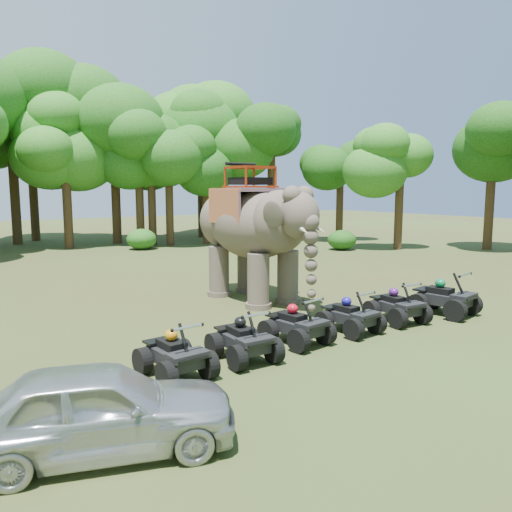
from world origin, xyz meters
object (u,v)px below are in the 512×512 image
object	(u,v)px
atv_3	(350,311)
atv_5	(445,293)
atv_1	(243,334)
atv_2	(297,320)
elephant	(252,232)
atv_0	(175,348)
atv_4	(397,301)
parked_car	(99,409)

from	to	relation	value
atv_3	atv_5	world-z (taller)	atv_5
atv_1	atv_3	size ratio (longest dim) A/B	1.02
atv_1	atv_2	bearing A→B (deg)	10.70
elephant	atv_0	bearing A→B (deg)	-138.74
atv_4	parked_car	bearing A→B (deg)	-160.71
parked_car	atv_0	distance (m)	3.06
atv_1	atv_4	xyz separation A→B (m)	(5.43, 0.21, 0.01)
atv_2	atv_4	xyz separation A→B (m)	(3.67, -0.06, -0.00)
parked_car	elephant	bearing A→B (deg)	-27.55
parked_car	atv_3	bearing A→B (deg)	-53.62
elephant	atv_0	size ratio (longest dim) A/B	3.48
parked_car	atv_5	distance (m)	11.41
atv_2	atv_4	size ratio (longest dim) A/B	1.00
atv_0	atv_1	bearing A→B (deg)	-3.12
atv_2	atv_4	world-z (taller)	same
atv_5	atv_0	bearing A→B (deg)	170.38
atv_3	atv_1	bearing A→B (deg)	178.32
atv_3	atv_2	bearing A→B (deg)	172.87
elephant	parked_car	bearing A→B (deg)	-138.63
elephant	atv_3	xyz separation A→B (m)	(-0.09, -4.83, -1.77)
atv_1	atv_3	bearing A→B (deg)	5.19
atv_1	atv_2	distance (m)	1.78
atv_0	atv_3	world-z (taller)	atv_0
elephant	parked_car	xyz separation A→B (m)	(-7.54, -7.19, -1.68)
parked_car	atv_2	xyz separation A→B (m)	(5.66, 2.43, -0.07)
parked_car	atv_5	xyz separation A→B (m)	(11.21, 2.10, -0.00)
parked_car	atv_4	world-z (taller)	parked_car
elephant	parked_car	distance (m)	10.55
parked_car	atv_0	size ratio (longest dim) A/B	2.46
atv_3	atv_5	xyz separation A→B (m)	(3.77, -0.26, 0.09)
atv_3	atv_4	xyz separation A→B (m)	(1.88, 0.00, 0.02)
atv_1	atv_5	distance (m)	7.31
parked_car	atv_2	bearing A→B (deg)	-47.99
atv_2	atv_0	bearing A→B (deg)	177.54
atv_1	atv_2	size ratio (longest dim) A/B	0.98
atv_5	atv_3	bearing A→B (deg)	166.57
atv_1	atv_4	bearing A→B (deg)	4.04
atv_0	atv_1	size ratio (longest dim) A/B	1.00
parked_car	atv_4	distance (m)	9.62
elephant	atv_2	xyz separation A→B (m)	(-1.88, -4.77, -1.75)
atv_1	atv_5	size ratio (longest dim) A/B	0.88
elephant	atv_4	size ratio (longest dim) A/B	3.42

